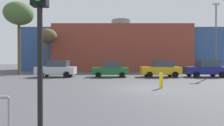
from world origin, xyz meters
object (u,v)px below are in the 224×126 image
Objects in this scene: traffic_light_near_left at (40,13)px; bollard_yellow_0 at (161,81)px; parked_car_0 at (57,69)px; parked_car_3 at (206,69)px; street_lamp at (216,35)px; parked_car_1 at (111,69)px; parked_car_2 at (161,69)px; bare_tree_0 at (19,14)px; bare_tree_1 at (48,37)px.

traffic_light_near_left is 3.82× the size of bollard_yellow_0.
parked_car_3 is at bearing -180.00° from parked_car_0.
parked_car_1 is at bearing -169.71° from street_lamp.
parked_car_3 is 20.81m from traffic_light_near_left.
traffic_light_near_left is (-7.27, -16.57, 1.97)m from parked_car_2.
bollard_yellow_0 is (15.28, -11.25, -7.34)m from bare_tree_0.
traffic_light_near_left is 0.42× the size of bare_tree_0.
parked_car_3 is 11.51m from bollard_yellow_0.
parked_car_0 is 0.48× the size of street_lamp.
bare_tree_1 reaches higher than bollard_yellow_0.
bare_tree_0 reaches higher than parked_car_2.
bare_tree_0 is (-22.77, 2.53, 6.91)m from parked_car_3.
parked_car_2 is (5.75, 0.00, 0.07)m from parked_car_1.
traffic_light_near_left is 9.58m from bollard_yellow_0.
parked_car_3 reaches higher than bollard_yellow_0.
traffic_light_near_left is at bearing 84.74° from parked_car_1.
parked_car_0 reaches higher than parked_car_2.
street_lamp is at bearing -136.59° from parked_car_3.
parked_car_2 is (11.96, 0.00, -0.00)m from parked_car_0.
parked_car_2 is at bearing 0.00° from parked_car_3.
bare_tree_0 reaches higher than traffic_light_near_left.
parked_car_3 is at bearing -180.00° from parked_car_1.
bare_tree_0 is at bearing 143.63° from bollard_yellow_0.
bare_tree_1 is (-16.02, 8.31, 4.84)m from parked_car_2.
street_lamp is (13.50, 2.45, 4.28)m from parked_car_1.
bare_tree_0 is 1.02× the size of street_lamp.
bollard_yellow_0 is at bearing -51.23° from bare_tree_1.
parked_car_0 is 1.08× the size of parked_car_1.
bare_tree_1 reaches higher than parked_car_2.
parked_car_1 is at bearing 0.00° from parked_car_2.
parked_car_2 is 0.48× the size of street_lamp.
traffic_light_near_left is 0.43× the size of street_lamp.
parked_car_3 is 0.48× the size of street_lamp.
bollard_yellow_0 is at bearing 111.37° from parked_car_1.
street_lamp is (2.59, 2.45, 4.21)m from parked_car_3.
street_lamp is at bearing -0.17° from bare_tree_0.
parked_car_0 is 1.00× the size of parked_car_2.
parked_car_1 is at bearing 111.37° from bollard_yellow_0.
parked_car_0 is 0.62× the size of bare_tree_1.
bare_tree_0 is (-10.34, 19.10, 4.94)m from traffic_light_near_left.
bare_tree_0 is 20.35m from bollard_yellow_0.
parked_car_1 is at bearing 173.70° from traffic_light_near_left.
bare_tree_1 is 24.49m from street_lamp.
parked_car_2 reaches higher than bollard_yellow_0.
bare_tree_1 is (-4.05, 8.31, 4.84)m from parked_car_0.
street_lamp is (15.02, 19.02, 2.24)m from traffic_light_near_left.
bollard_yellow_0 is at bearing 49.34° from parked_car_3.
bollard_yellow_0 is 0.11× the size of street_lamp.
parked_car_2 is at bearing 75.04° from bollard_yellow_0.
parked_car_3 is 4.24× the size of bollard_yellow_0.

